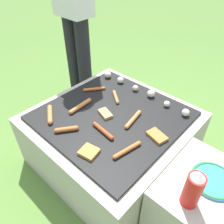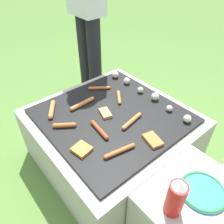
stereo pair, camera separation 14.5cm
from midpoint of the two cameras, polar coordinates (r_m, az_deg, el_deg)
name	(u,v)px [view 1 (the left image)]	position (r m, az deg, el deg)	size (l,w,h in m)	color
ground_plane	(112,157)	(1.78, -2.38, -11.86)	(14.00, 14.00, 0.00)	#567F38
grill	(112,138)	(1.61, -2.59, -6.89)	(0.98, 0.98, 0.45)	#B2AA9E
side_ledge	(198,209)	(1.35, 18.63, -22.98)	(0.42, 0.49, 0.45)	#B2AA9E
sausage_back_right	(80,106)	(1.53, -10.94, 1.47)	(0.04, 0.21, 0.03)	#C6753D
sausage_front_left	(116,97)	(1.60, -1.61, 3.89)	(0.13, 0.11, 0.02)	#C6753D
sausage_back_left	(103,131)	(1.33, -5.54, -5.01)	(0.19, 0.05, 0.03)	#93421E
sausage_back_center	(127,150)	(1.22, 0.57, -10.02)	(0.06, 0.19, 0.03)	#B7602D
sausage_front_right	(133,119)	(1.40, 2.63, -2.01)	(0.06, 0.20, 0.03)	#C6753D
sausage_mid_right	(94,89)	(1.70, -7.07, 5.89)	(0.11, 0.14, 0.02)	#B7602D
sausage_mid_left	(66,129)	(1.37, -14.81, -4.52)	(0.10, 0.13, 0.03)	#B7602D
sausage_front_center	(50,114)	(1.51, -18.56, -0.67)	(0.17, 0.12, 0.03)	#C6753D
bread_slice_center	(89,152)	(1.23, -9.47, -10.39)	(0.11, 0.11, 0.02)	#D18438
bread_slice_right	(105,114)	(1.45, -4.62, -0.51)	(0.12, 0.09, 0.02)	tan
bread_slice_left	(157,136)	(1.31, 8.56, -6.34)	(0.13, 0.10, 0.02)	#B27033
mushroom_row	(139,89)	(1.66, 4.61, 5.84)	(0.78, 0.08, 0.06)	beige
plate_colorful	(213,180)	(1.18, 21.73, -16.37)	(0.22, 0.22, 0.02)	#338CCC
condiment_bottle	(193,189)	(1.00, 16.44, -18.90)	(0.08, 0.08, 0.22)	red
fork_utensil	(224,161)	(1.29, 24.42, -11.82)	(0.05, 0.22, 0.01)	silver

